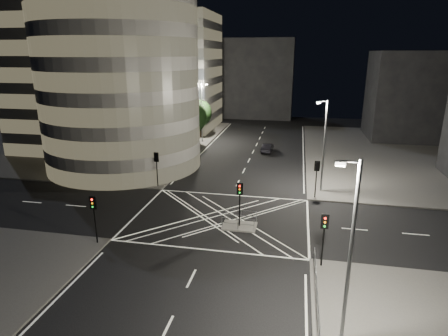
% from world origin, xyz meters
% --- Properties ---
extents(ground, '(120.00, 120.00, 0.00)m').
position_xyz_m(ground, '(0.00, 0.00, 0.00)').
color(ground, black).
rests_on(ground, ground).
extents(sidewalk_far_left, '(42.00, 42.00, 0.15)m').
position_xyz_m(sidewalk_far_left, '(-29.00, 27.00, 0.07)').
color(sidewalk_far_left, '#4D4B48').
rests_on(sidewalk_far_left, ground).
extents(central_island, '(3.00, 2.00, 0.15)m').
position_xyz_m(central_island, '(2.00, -1.50, 0.07)').
color(central_island, slate).
rests_on(central_island, ground).
extents(office_tower_curved, '(30.00, 29.00, 27.20)m').
position_xyz_m(office_tower_curved, '(-20.74, 18.74, 12.65)').
color(office_tower_curved, gray).
rests_on(office_tower_curved, sidewalk_far_left).
extents(office_block_rear, '(24.00, 16.00, 22.00)m').
position_xyz_m(office_block_rear, '(-22.00, 42.00, 11.15)').
color(office_block_rear, gray).
rests_on(office_block_rear, sidewalk_far_left).
extents(building_right_far, '(14.00, 12.00, 15.00)m').
position_xyz_m(building_right_far, '(26.00, 40.00, 7.65)').
color(building_right_far, black).
rests_on(building_right_far, sidewalk_far_right).
extents(building_far_end, '(18.00, 8.00, 18.00)m').
position_xyz_m(building_far_end, '(-4.00, 58.00, 9.00)').
color(building_far_end, black).
rests_on(building_far_end, ground).
extents(tree_a, '(4.55, 4.55, 6.96)m').
position_xyz_m(tree_a, '(-10.50, 9.00, 4.48)').
color(tree_a, black).
rests_on(tree_a, sidewalk_far_left).
extents(tree_b, '(4.37, 4.37, 7.24)m').
position_xyz_m(tree_b, '(-10.50, 15.00, 4.86)').
color(tree_b, black).
rests_on(tree_b, sidewalk_far_left).
extents(tree_c, '(3.81, 3.81, 6.99)m').
position_xyz_m(tree_c, '(-10.50, 21.00, 4.93)').
color(tree_c, black).
rests_on(tree_c, sidewalk_far_left).
extents(tree_d, '(5.05, 5.05, 7.70)m').
position_xyz_m(tree_d, '(-10.50, 27.00, 4.94)').
color(tree_d, black).
rests_on(tree_d, sidewalk_far_left).
extents(tree_e, '(4.02, 4.02, 6.72)m').
position_xyz_m(tree_e, '(-10.50, 33.00, 4.55)').
color(tree_e, black).
rests_on(tree_e, sidewalk_far_left).
extents(traffic_signal_fl, '(0.55, 0.22, 4.00)m').
position_xyz_m(traffic_signal_fl, '(-8.80, 6.80, 2.91)').
color(traffic_signal_fl, black).
rests_on(traffic_signal_fl, sidewalk_far_left).
extents(traffic_signal_nl, '(0.55, 0.22, 4.00)m').
position_xyz_m(traffic_signal_nl, '(-8.80, -6.80, 2.91)').
color(traffic_signal_nl, black).
rests_on(traffic_signal_nl, sidewalk_near_left).
extents(traffic_signal_fr, '(0.55, 0.22, 4.00)m').
position_xyz_m(traffic_signal_fr, '(8.80, 6.80, 2.91)').
color(traffic_signal_fr, black).
rests_on(traffic_signal_fr, sidewalk_far_right).
extents(traffic_signal_nr, '(0.55, 0.22, 4.00)m').
position_xyz_m(traffic_signal_nr, '(8.80, -6.80, 2.91)').
color(traffic_signal_nr, black).
rests_on(traffic_signal_nr, sidewalk_near_right).
extents(traffic_signal_island, '(0.55, 0.22, 4.00)m').
position_xyz_m(traffic_signal_island, '(2.00, -1.50, 2.91)').
color(traffic_signal_island, black).
rests_on(traffic_signal_island, central_island).
extents(street_lamp_left_near, '(1.25, 0.25, 10.00)m').
position_xyz_m(street_lamp_left_near, '(-9.44, 12.00, 5.54)').
color(street_lamp_left_near, slate).
rests_on(street_lamp_left_near, sidewalk_far_left).
extents(street_lamp_left_far, '(1.25, 0.25, 10.00)m').
position_xyz_m(street_lamp_left_far, '(-9.44, 30.00, 5.54)').
color(street_lamp_left_far, slate).
rests_on(street_lamp_left_far, sidewalk_far_left).
extents(street_lamp_right_far, '(1.25, 0.25, 10.00)m').
position_xyz_m(street_lamp_right_far, '(9.44, 9.00, 5.54)').
color(street_lamp_right_far, slate).
rests_on(street_lamp_right_far, sidewalk_far_right).
extents(street_lamp_right_near, '(1.25, 0.25, 10.00)m').
position_xyz_m(street_lamp_right_near, '(9.44, -14.00, 5.54)').
color(street_lamp_right_near, slate).
rests_on(street_lamp_right_near, sidewalk_near_right).
extents(railing_near_right, '(0.06, 11.70, 1.10)m').
position_xyz_m(railing_near_right, '(8.30, -12.15, 0.70)').
color(railing_near_right, slate).
rests_on(railing_near_right, sidewalk_near_right).
extents(railing_island_south, '(2.80, 0.06, 1.10)m').
position_xyz_m(railing_island_south, '(2.00, -2.40, 0.70)').
color(railing_island_south, slate).
rests_on(railing_island_south, central_island).
extents(railing_island_north, '(2.80, 0.06, 1.10)m').
position_xyz_m(railing_island_north, '(2.00, -0.60, 0.70)').
color(railing_island_north, slate).
rests_on(railing_island_north, central_island).
extents(sedan, '(1.69, 4.22, 1.36)m').
position_xyz_m(sedan, '(2.18, 25.38, 0.68)').
color(sedan, black).
rests_on(sedan, ground).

